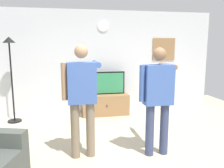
{
  "coord_description": "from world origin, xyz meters",
  "views": [
    {
      "loc": [
        -0.83,
        -3.17,
        1.81
      ],
      "look_at": [
        0.04,
        1.2,
        1.05
      ],
      "focal_mm": 36.93,
      "sensor_mm": 36.0,
      "label": 1
    }
  ],
  "objects_px": {
    "television": "(105,83)",
    "wall_clock": "(103,26)",
    "person_standing_nearer_couch": "(158,95)",
    "person_standing_nearer_lamp": "(82,94)",
    "tv_stand": "(105,104)",
    "floor_lamp": "(10,62)",
    "framed_picture": "(164,49)"
  },
  "relations": [
    {
      "from": "television",
      "to": "wall_clock",
      "type": "distance_m",
      "value": 1.48
    },
    {
      "from": "wall_clock",
      "to": "person_standing_nearer_couch",
      "type": "height_order",
      "value": "wall_clock"
    },
    {
      "from": "person_standing_nearer_couch",
      "to": "wall_clock",
      "type": "bearing_deg",
      "value": 99.86
    },
    {
      "from": "person_standing_nearer_lamp",
      "to": "person_standing_nearer_couch",
      "type": "xyz_separation_m",
      "value": [
        1.21,
        -0.16,
        -0.03
      ]
    },
    {
      "from": "tv_stand",
      "to": "person_standing_nearer_couch",
      "type": "bearing_deg",
      "value": -78.96
    },
    {
      "from": "tv_stand",
      "to": "floor_lamp",
      "type": "distance_m",
      "value": 2.51
    },
    {
      "from": "television",
      "to": "floor_lamp",
      "type": "height_order",
      "value": "floor_lamp"
    },
    {
      "from": "floor_lamp",
      "to": "wall_clock",
      "type": "bearing_deg",
      "value": 11.08
    },
    {
      "from": "tv_stand",
      "to": "person_standing_nearer_lamp",
      "type": "height_order",
      "value": "person_standing_nearer_lamp"
    },
    {
      "from": "tv_stand",
      "to": "person_standing_nearer_couch",
      "type": "distance_m",
      "value": 2.52
    },
    {
      "from": "wall_clock",
      "to": "floor_lamp",
      "type": "height_order",
      "value": "wall_clock"
    },
    {
      "from": "framed_picture",
      "to": "floor_lamp",
      "type": "height_order",
      "value": "same"
    },
    {
      "from": "floor_lamp",
      "to": "person_standing_nearer_lamp",
      "type": "xyz_separation_m",
      "value": [
        1.48,
        -2.05,
        -0.38
      ]
    },
    {
      "from": "person_standing_nearer_couch",
      "to": "person_standing_nearer_lamp",
      "type": "bearing_deg",
      "value": 172.51
    },
    {
      "from": "person_standing_nearer_couch",
      "to": "tv_stand",
      "type": "bearing_deg",
      "value": 101.04
    },
    {
      "from": "tv_stand",
      "to": "television",
      "type": "xyz_separation_m",
      "value": [
        0.0,
        0.05,
        0.56
      ]
    },
    {
      "from": "person_standing_nearer_couch",
      "to": "television",
      "type": "bearing_deg",
      "value": 100.83
    },
    {
      "from": "television",
      "to": "wall_clock",
      "type": "xyz_separation_m",
      "value": [
        -0.0,
        0.24,
        1.46
      ]
    },
    {
      "from": "tv_stand",
      "to": "framed_picture",
      "type": "bearing_deg",
      "value": 9.82
    },
    {
      "from": "tv_stand",
      "to": "person_standing_nearer_lamp",
      "type": "bearing_deg",
      "value": -108.72
    },
    {
      "from": "floor_lamp",
      "to": "person_standing_nearer_lamp",
      "type": "bearing_deg",
      "value": -54.27
    },
    {
      "from": "tv_stand",
      "to": "floor_lamp",
      "type": "height_order",
      "value": "floor_lamp"
    },
    {
      "from": "floor_lamp",
      "to": "tv_stand",
      "type": "bearing_deg",
      "value": 3.74
    },
    {
      "from": "television",
      "to": "wall_clock",
      "type": "height_order",
      "value": "wall_clock"
    },
    {
      "from": "wall_clock",
      "to": "framed_picture",
      "type": "bearing_deg",
      "value": 0.17
    },
    {
      "from": "television",
      "to": "floor_lamp",
      "type": "distance_m",
      "value": 2.31
    },
    {
      "from": "person_standing_nearer_lamp",
      "to": "tv_stand",
      "type": "bearing_deg",
      "value": 71.28
    },
    {
      "from": "television",
      "to": "wall_clock",
      "type": "relative_size",
      "value": 3.59
    },
    {
      "from": "floor_lamp",
      "to": "person_standing_nearer_couch",
      "type": "relative_size",
      "value": 1.12
    },
    {
      "from": "television",
      "to": "framed_picture",
      "type": "relative_size",
      "value": 1.59
    },
    {
      "from": "television",
      "to": "person_standing_nearer_couch",
      "type": "relative_size",
      "value": 0.58
    },
    {
      "from": "framed_picture",
      "to": "floor_lamp",
      "type": "xyz_separation_m",
      "value": [
        -3.93,
        -0.44,
        -0.26
      ]
    }
  ]
}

